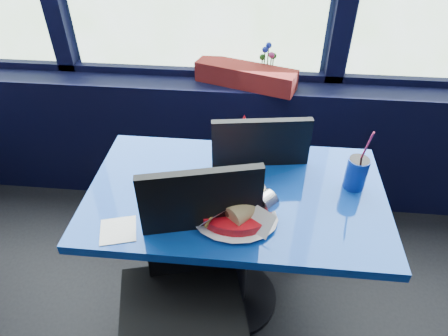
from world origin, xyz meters
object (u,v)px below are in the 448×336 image
at_px(planter_box, 246,76).
at_px(food_basket, 237,213).
at_px(near_table, 235,223).
at_px(chair_near_front, 191,282).
at_px(flower_vase, 267,71).
at_px(ketchup_bottle, 244,140).
at_px(chair_near_back, 262,179).
at_px(soda_cup, 356,172).

relative_size(planter_box, food_basket, 1.59).
relative_size(near_table, planter_box, 2.14).
bearing_deg(planter_box, chair_near_front, -78.19).
relative_size(flower_vase, ketchup_bottle, 1.00).
bearing_deg(near_table, flower_vase, 83.33).
bearing_deg(chair_near_back, near_table, 62.29).
bearing_deg(chair_near_back, chair_near_front, 60.08).
height_order(near_table, soda_cup, soda_cup).
distance_m(chair_near_front, ketchup_bottle, 0.63).
relative_size(food_basket, soda_cup, 1.22).
height_order(flower_vase, soda_cup, soda_cup).
distance_m(chair_near_back, ketchup_bottle, 0.32).
relative_size(planter_box, flower_vase, 2.47).
distance_m(chair_near_front, chair_near_back, 0.69).
bearing_deg(ketchup_bottle, near_table, -93.48).
height_order(near_table, flower_vase, flower_vase).
xyz_separation_m(flower_vase, ketchup_bottle, (-0.09, -0.66, -0.02)).
distance_m(flower_vase, soda_cup, 0.88).
relative_size(chair_near_front, flower_vase, 4.43).
relative_size(chair_near_back, flower_vase, 4.28).
distance_m(near_table, soda_cup, 0.55).
xyz_separation_m(chair_near_front, ketchup_bottle, (0.15, 0.55, 0.27)).
distance_m(chair_near_front, flower_vase, 1.26).
height_order(chair_near_back, food_basket, chair_near_back).
bearing_deg(soda_cup, food_basket, -152.65).
bearing_deg(soda_cup, near_table, -170.38).
relative_size(near_table, chair_near_front, 1.19).
height_order(flower_vase, ketchup_bottle, flower_vase).
relative_size(ketchup_bottle, soda_cup, 0.78).
bearing_deg(ketchup_bottle, chair_near_front, -105.56).
bearing_deg(near_table, soda_cup, 9.62).
bearing_deg(chair_near_front, planter_box, 69.45).
xyz_separation_m(near_table, chair_near_front, (-0.14, -0.33, 0.01)).
relative_size(chair_near_front, soda_cup, 3.48).
bearing_deg(chair_near_back, flower_vase, -98.23).
relative_size(flower_vase, soda_cup, 0.78).
height_order(chair_near_back, soda_cup, soda_cup).
relative_size(chair_near_front, ketchup_bottle, 4.45).
xyz_separation_m(chair_near_front, soda_cup, (0.62, 0.41, 0.24)).
bearing_deg(ketchup_bottle, flower_vase, 82.25).
relative_size(planter_box, soda_cup, 1.94).
bearing_deg(chair_near_front, chair_near_back, 54.52).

